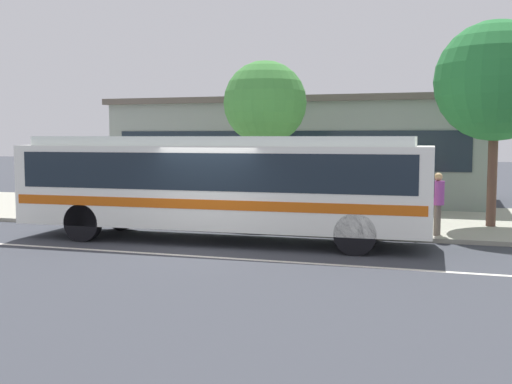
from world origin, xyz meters
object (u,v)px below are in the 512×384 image
object	(u,v)px
pedestrian_waiting_near_sign	(438,199)
street_tree_near_stop	(265,103)
transit_bus	(221,180)
bus_stop_sign	(411,174)
pedestrian_walking_along_curb	(164,188)
street_tree_mid_block	(495,81)
pedestrian_standing_by_tree	(413,195)

from	to	relation	value
pedestrian_waiting_near_sign	street_tree_near_stop	xyz separation A→B (m)	(-5.64, 2.63, 2.76)
transit_bus	bus_stop_sign	size ratio (longest dim) A/B	4.25
pedestrian_walking_along_curb	street_tree_mid_block	xyz separation A→B (m)	(10.04, 1.27, 3.27)
transit_bus	street_tree_mid_block	bearing A→B (deg)	31.48
pedestrian_walking_along_curb	bus_stop_sign	distance (m)	7.96
pedestrian_waiting_near_sign	bus_stop_sign	size ratio (longest dim) A/B	0.65
pedestrian_walking_along_curb	pedestrian_standing_by_tree	distance (m)	7.85
street_tree_near_stop	street_tree_mid_block	bearing A→B (deg)	-2.82
pedestrian_waiting_near_sign	bus_stop_sign	bearing A→B (deg)	178.56
transit_bus	pedestrian_walking_along_curb	xyz separation A→B (m)	(-3.12, 2.97, -0.52)
bus_stop_sign	street_tree_mid_block	xyz separation A→B (m)	(2.17, 2.26, 2.60)
pedestrian_walking_along_curb	pedestrian_standing_by_tree	world-z (taller)	pedestrian_walking_along_curb
street_tree_near_stop	transit_bus	bearing A→B (deg)	-87.69
transit_bus	bus_stop_sign	xyz separation A→B (m)	(4.76, 1.98, 0.15)
transit_bus	pedestrian_waiting_near_sign	xyz separation A→B (m)	(5.46, 1.96, -0.51)
transit_bus	bus_stop_sign	distance (m)	5.15
pedestrian_waiting_near_sign	pedestrian_standing_by_tree	xyz separation A→B (m)	(-0.73, 1.36, -0.03)
pedestrian_walking_along_curb	pedestrian_standing_by_tree	size ratio (longest dim) A/B	1.02
bus_stop_sign	street_tree_mid_block	world-z (taller)	street_tree_mid_block
transit_bus	street_tree_mid_block	xyz separation A→B (m)	(6.92, 4.24, 2.75)
pedestrian_waiting_near_sign	street_tree_near_stop	distance (m)	6.81
pedestrian_standing_by_tree	bus_stop_sign	bearing A→B (deg)	-88.67
pedestrian_standing_by_tree	street_tree_mid_block	bearing A→B (deg)	22.50
transit_bus	street_tree_mid_block	distance (m)	8.57
pedestrian_walking_along_curb	pedestrian_waiting_near_sign	bearing A→B (deg)	-6.68
pedestrian_walking_along_curb	street_tree_mid_block	size ratio (longest dim) A/B	0.28
pedestrian_walking_along_curb	street_tree_mid_block	world-z (taller)	street_tree_mid_block
street_tree_mid_block	pedestrian_walking_along_curb	bearing A→B (deg)	-172.79
transit_bus	street_tree_near_stop	distance (m)	5.11
pedestrian_walking_along_curb	street_tree_near_stop	xyz separation A→B (m)	(2.93, 1.62, 2.77)
street_tree_mid_block	bus_stop_sign	bearing A→B (deg)	-133.85
pedestrian_walking_along_curb	street_tree_mid_block	distance (m)	10.64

